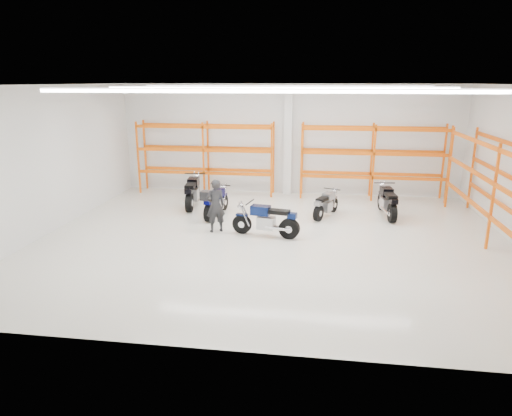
# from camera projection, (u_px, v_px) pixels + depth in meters

# --- Properties ---
(ground) EXTENTS (14.00, 14.00, 0.00)m
(ground) POSITION_uv_depth(u_px,v_px,m) (273.00, 239.00, 13.76)
(ground) COLOR beige
(ground) RESTS_ON ground
(room_shell) EXTENTS (14.02, 12.02, 4.51)m
(room_shell) POSITION_uv_depth(u_px,v_px,m) (274.00, 129.00, 12.90)
(room_shell) COLOR silver
(room_shell) RESTS_ON ground
(motorcycle_main) EXTENTS (2.13, 0.81, 1.05)m
(motorcycle_main) POSITION_uv_depth(u_px,v_px,m) (268.00, 221.00, 13.86)
(motorcycle_main) COLOR black
(motorcycle_main) RESTS_ON ground
(motorcycle_back_a) EXTENTS (0.78, 2.37, 1.16)m
(motorcycle_back_a) POSITION_uv_depth(u_px,v_px,m) (192.00, 193.00, 17.15)
(motorcycle_back_a) COLOR black
(motorcycle_back_a) RESTS_ON ground
(motorcycle_back_b) EXTENTS (0.73, 2.16, 1.11)m
(motorcycle_back_b) POSITION_uv_depth(u_px,v_px,m) (215.00, 202.00, 15.83)
(motorcycle_back_b) COLOR black
(motorcycle_back_b) RESTS_ON ground
(motorcycle_back_c) EXTENTS (0.93, 1.75, 0.92)m
(motorcycle_back_c) POSITION_uv_depth(u_px,v_px,m) (325.00, 205.00, 15.87)
(motorcycle_back_c) COLOR black
(motorcycle_back_c) RESTS_ON ground
(motorcycle_back_d) EXTENTS (0.74, 2.22, 1.09)m
(motorcycle_back_d) POSITION_uv_depth(u_px,v_px,m) (388.00, 202.00, 15.89)
(motorcycle_back_d) COLOR black
(motorcycle_back_d) RESTS_ON ground
(standing_man) EXTENTS (0.73, 0.65, 1.69)m
(standing_man) POSITION_uv_depth(u_px,v_px,m) (215.00, 206.00, 14.22)
(standing_man) COLOR black
(standing_man) RESTS_ON ground
(structural_column) EXTENTS (0.32, 0.32, 4.50)m
(structural_column) POSITION_uv_depth(u_px,v_px,m) (288.00, 140.00, 18.71)
(structural_column) COLOR white
(structural_column) RESTS_ON ground
(pallet_racking_back_left) EXTENTS (5.67, 0.87, 3.00)m
(pallet_racking_back_left) POSITION_uv_depth(u_px,v_px,m) (206.00, 151.00, 18.96)
(pallet_racking_back_left) COLOR orange
(pallet_racking_back_left) RESTS_ON ground
(pallet_racking_back_right) EXTENTS (5.67, 0.87, 3.00)m
(pallet_racking_back_right) POSITION_uv_depth(u_px,v_px,m) (373.00, 155.00, 18.05)
(pallet_racking_back_right) COLOR orange
(pallet_racking_back_right) RESTS_ON ground
(pallet_racking_side) EXTENTS (0.87, 9.07, 3.00)m
(pallet_racking_side) POSITION_uv_depth(u_px,v_px,m) (510.00, 187.00, 12.40)
(pallet_racking_side) COLOR orange
(pallet_racking_side) RESTS_ON ground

